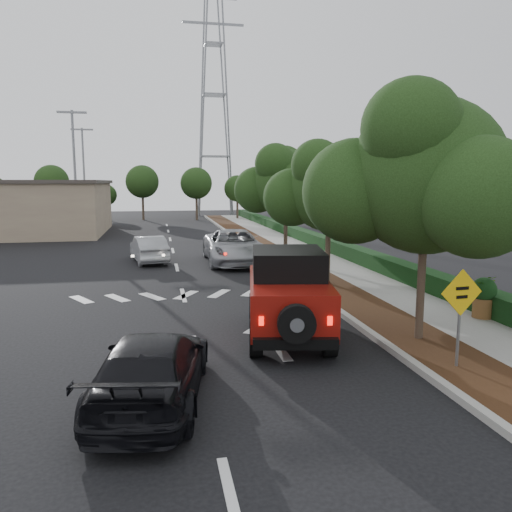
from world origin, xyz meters
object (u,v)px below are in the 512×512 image
object	(u,v)px
red_jeep	(288,293)
silver_suv_ahead	(234,247)
speed_hump_sign	(461,305)
black_suv_oncoming	(152,368)

from	to	relation	value
red_jeep	silver_suv_ahead	distance (m)	12.13
red_jeep	speed_hump_sign	distance (m)	4.32
silver_suv_ahead	black_suv_oncoming	distance (m)	16.04
red_jeep	black_suv_oncoming	bearing A→B (deg)	-124.91
black_suv_oncoming	speed_hump_sign	xyz separation A→B (m)	(6.40, 0.27, 0.82)
black_suv_oncoming	speed_hump_sign	bearing A→B (deg)	-168.06
red_jeep	silver_suv_ahead	xyz separation A→B (m)	(0.43, 12.12, -0.33)
silver_suv_ahead	speed_hump_sign	bearing A→B (deg)	-79.98
silver_suv_ahead	black_suv_oncoming	world-z (taller)	silver_suv_ahead
red_jeep	speed_hump_sign	world-z (taller)	red_jeep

